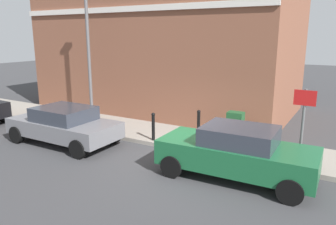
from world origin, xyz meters
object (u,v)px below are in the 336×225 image
car_grey (64,124)px  street_sign (303,116)px  bollard_near_cabinet (199,122)px  bollard_far_kerb (153,126)px  lamppost (89,50)px  utility_cabinet (235,129)px  car_green (236,152)px

car_grey → street_sign: 8.14m
bollard_near_cabinet → bollard_far_kerb: bearing=134.8°
car_grey → bollard_near_cabinet: car_grey is taller
bollard_far_kerb → lamppost: size_ratio=0.18×
utility_cabinet → street_sign: size_ratio=0.50×
car_green → bollard_far_kerb: bearing=-21.8°
car_grey → lamppost: lamppost is taller
car_green → lamppost: (2.37, 7.54, 2.53)m
car_grey → street_sign: size_ratio=1.84×
bollard_far_kerb → car_green: bearing=-110.5°
car_grey → bollard_far_kerb: car_grey is taller
bollard_near_cabinet → street_sign: bearing=-106.8°
car_grey → utility_cabinet: (2.71, -5.59, -0.04)m
utility_cabinet → bollard_near_cabinet: 1.46m
car_green → bollard_far_kerb: (1.34, 3.58, -0.07)m
bollard_near_cabinet → bollard_far_kerb: size_ratio=1.00×
bollard_near_cabinet → lamppost: lamppost is taller
car_green → car_grey: bearing=0.7°
car_green → lamppost: 8.30m
car_grey → bollard_near_cabinet: bearing=-145.7°
car_grey → street_sign: bearing=-168.1°
car_grey → lamppost: bearing=-67.6°
bollard_far_kerb → street_sign: 5.12m
bollard_near_cabinet → lamppost: 5.82m
car_green → street_sign: 2.22m
utility_cabinet → street_sign: bearing=-114.1°
car_grey → lamppost: size_ratio=0.74×
lamppost → street_sign: bearing=-96.0°
street_sign → utility_cabinet: bearing=65.9°
bollard_near_cabinet → street_sign: size_ratio=0.45×
car_green → lamppost: size_ratio=0.75×
utility_cabinet → street_sign: 2.73m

